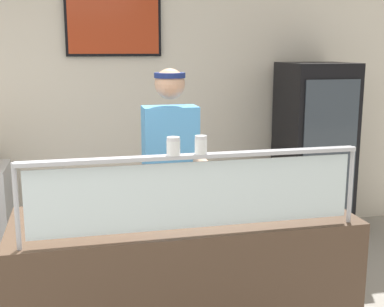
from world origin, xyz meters
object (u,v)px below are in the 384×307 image
object	(u,v)px
pizza_tray	(169,210)
worker_figure	(171,176)
parmesan_shaker	(173,147)
pepper_flake_shaker	(201,146)
drink_fridge	(314,152)
pizza_server	(161,208)

from	to	relation	value
pizza_tray	worker_figure	distance (m)	0.67
parmesan_shaker	pepper_flake_shaker	xyz separation A→B (m)	(0.14, 0.00, 0.00)
pepper_flake_shaker	drink_fridge	bearing A→B (deg)	51.44
pizza_tray	pepper_flake_shaker	distance (m)	0.59
pizza_server	pepper_flake_shaker	bearing A→B (deg)	-54.77
pepper_flake_shaker	worker_figure	distance (m)	1.11
pizza_tray	parmesan_shaker	world-z (taller)	parmesan_shaker
parmesan_shaker	drink_fridge	distance (m)	2.85
pizza_tray	pizza_server	world-z (taller)	pizza_server
pepper_flake_shaker	parmesan_shaker	bearing A→B (deg)	-180.00
pizza_tray	parmesan_shaker	bearing A→B (deg)	-96.42
pizza_server	pepper_flake_shaker	size ratio (longest dim) A/B	3.03
parmesan_shaker	pepper_flake_shaker	world-z (taller)	pepper_flake_shaker
pepper_flake_shaker	drink_fridge	world-z (taller)	drink_fridge
pizza_server	drink_fridge	distance (m)	2.55
worker_figure	drink_fridge	distance (m)	1.98
pepper_flake_shaker	drink_fridge	size ratio (longest dim) A/B	0.05
pizza_tray	drink_fridge	xyz separation A→B (m)	(1.79, 1.75, -0.09)
worker_figure	pizza_tray	bearing A→B (deg)	-102.32
drink_fridge	parmesan_shaker	bearing A→B (deg)	-130.81
pepper_flake_shaker	worker_figure	bearing A→B (deg)	87.51
worker_figure	pizza_server	bearing A→B (deg)	-105.87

